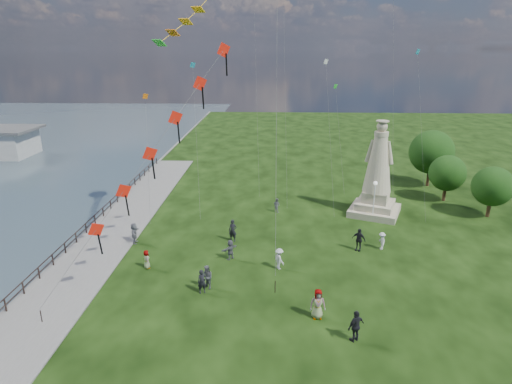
{
  "coord_description": "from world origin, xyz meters",
  "views": [
    {
      "loc": [
        0.26,
        -22.3,
        15.68
      ],
      "look_at": [
        -1.0,
        8.0,
        5.5
      ],
      "focal_mm": 30.0,
      "sensor_mm": 36.0,
      "label": 1
    }
  ],
  "objects_px": {
    "person_9": "(359,240)",
    "person_10": "(147,259)",
    "person_0": "(202,282)",
    "person_4": "(318,304)",
    "person_7": "(277,205)",
    "person_5": "(134,233)",
    "statue": "(377,180)",
    "person_1": "(207,277)",
    "person_6": "(233,231)",
    "lamppost": "(375,193)",
    "person_8": "(382,241)",
    "person_11": "(230,250)",
    "person_3": "(356,326)",
    "person_2": "(279,259)"
  },
  "relations": [
    {
      "from": "person_8",
      "to": "person_9",
      "type": "distance_m",
      "value": 1.99
    },
    {
      "from": "lamppost",
      "to": "person_0",
      "type": "bearing_deg",
      "value": -136.89
    },
    {
      "from": "lamppost",
      "to": "person_5",
      "type": "xyz_separation_m",
      "value": [
        -21.21,
        -5.75,
        -1.97
      ]
    },
    {
      "from": "person_6",
      "to": "person_11",
      "type": "relative_size",
      "value": 1.2
    },
    {
      "from": "lamppost",
      "to": "person_11",
      "type": "height_order",
      "value": "lamppost"
    },
    {
      "from": "person_1",
      "to": "person_9",
      "type": "distance_m",
      "value": 13.09
    },
    {
      "from": "person_2",
      "to": "person_7",
      "type": "relative_size",
      "value": 1.13
    },
    {
      "from": "person_11",
      "to": "lamppost",
      "type": "bearing_deg",
      "value": 166.81
    },
    {
      "from": "person_4",
      "to": "person_1",
      "type": "bearing_deg",
      "value": 152.36
    },
    {
      "from": "person_4",
      "to": "person_7",
      "type": "xyz_separation_m",
      "value": [
        -2.41,
        17.88,
        -0.25
      ]
    },
    {
      "from": "person_7",
      "to": "person_9",
      "type": "height_order",
      "value": "person_9"
    },
    {
      "from": "lamppost",
      "to": "person_0",
      "type": "height_order",
      "value": "lamppost"
    },
    {
      "from": "person_9",
      "to": "person_10",
      "type": "xyz_separation_m",
      "value": [
        -16.41,
        -3.69,
        -0.24
      ]
    },
    {
      "from": "person_1",
      "to": "person_5",
      "type": "bearing_deg",
      "value": -178.55
    },
    {
      "from": "person_1",
      "to": "person_8",
      "type": "distance_m",
      "value": 14.96
    },
    {
      "from": "lamppost",
      "to": "person_0",
      "type": "xyz_separation_m",
      "value": [
        -14.22,
        -13.31,
        -2.03
      ]
    },
    {
      "from": "person_3",
      "to": "person_4",
      "type": "xyz_separation_m",
      "value": [
        -1.93,
        2.1,
        0.0
      ]
    },
    {
      "from": "person_1",
      "to": "person_11",
      "type": "relative_size",
      "value": 1.06
    },
    {
      "from": "statue",
      "to": "person_8",
      "type": "relative_size",
      "value": 6.32
    },
    {
      "from": "person_6",
      "to": "person_9",
      "type": "bearing_deg",
      "value": 6.49
    },
    {
      "from": "lamppost",
      "to": "person_7",
      "type": "bearing_deg",
      "value": 167.37
    },
    {
      "from": "statue",
      "to": "person_1",
      "type": "relative_size",
      "value": 5.47
    },
    {
      "from": "person_1",
      "to": "person_10",
      "type": "relative_size",
      "value": 1.18
    },
    {
      "from": "person_2",
      "to": "person_8",
      "type": "xyz_separation_m",
      "value": [
        8.44,
        3.66,
        -0.08
      ]
    },
    {
      "from": "person_6",
      "to": "person_0",
      "type": "bearing_deg",
      "value": -85.12
    },
    {
      "from": "person_3",
      "to": "person_4",
      "type": "distance_m",
      "value": 2.85
    },
    {
      "from": "person_4",
      "to": "person_9",
      "type": "height_order",
      "value": "person_4"
    },
    {
      "from": "person_5",
      "to": "person_11",
      "type": "bearing_deg",
      "value": -115.34
    },
    {
      "from": "person_7",
      "to": "person_11",
      "type": "bearing_deg",
      "value": 115.4
    },
    {
      "from": "person_7",
      "to": "person_3",
      "type": "bearing_deg",
      "value": 147.04
    },
    {
      "from": "person_6",
      "to": "person_7",
      "type": "relative_size",
      "value": 1.34
    },
    {
      "from": "person_5",
      "to": "person_7",
      "type": "relative_size",
      "value": 1.25
    },
    {
      "from": "person_4",
      "to": "person_11",
      "type": "relative_size",
      "value": 1.21
    },
    {
      "from": "person_6",
      "to": "person_9",
      "type": "height_order",
      "value": "person_6"
    },
    {
      "from": "person_9",
      "to": "person_8",
      "type": "bearing_deg",
      "value": 40.54
    },
    {
      "from": "person_4",
      "to": "person_10",
      "type": "height_order",
      "value": "person_4"
    },
    {
      "from": "person_1",
      "to": "person_7",
      "type": "xyz_separation_m",
      "value": [
        4.82,
        14.79,
        -0.13
      ]
    },
    {
      "from": "person_7",
      "to": "person_11",
      "type": "relative_size",
      "value": 0.9
    },
    {
      "from": "person_1",
      "to": "person_9",
      "type": "relative_size",
      "value": 0.89
    },
    {
      "from": "person_10",
      "to": "person_4",
      "type": "bearing_deg",
      "value": -144.36
    },
    {
      "from": "person_4",
      "to": "person_9",
      "type": "xyz_separation_m",
      "value": [
        4.22,
        9.45,
        -0.01
      ]
    },
    {
      "from": "person_0",
      "to": "person_2",
      "type": "bearing_deg",
      "value": 11.49
    },
    {
      "from": "person_1",
      "to": "person_4",
      "type": "distance_m",
      "value": 7.86
    },
    {
      "from": "person_1",
      "to": "person_9",
      "type": "height_order",
      "value": "person_9"
    },
    {
      "from": "statue",
      "to": "person_8",
      "type": "bearing_deg",
      "value": -76.2
    },
    {
      "from": "statue",
      "to": "lamppost",
      "type": "xyz_separation_m",
      "value": [
        -0.62,
        -1.98,
        -0.64
      ]
    },
    {
      "from": "person_8",
      "to": "person_7",
      "type": "bearing_deg",
      "value": -139.23
    },
    {
      "from": "lamppost",
      "to": "person_8",
      "type": "bearing_deg",
      "value": -95.36
    },
    {
      "from": "person_0",
      "to": "person_9",
      "type": "relative_size",
      "value": 0.88
    },
    {
      "from": "person_6",
      "to": "lamppost",
      "type": "bearing_deg",
      "value": 35.11
    }
  ]
}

